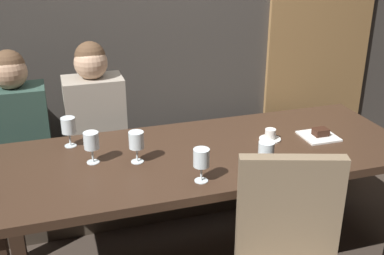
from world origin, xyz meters
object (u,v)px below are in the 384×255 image
banquette_bench (172,175)px  diner_bearded (94,106)px  diner_redhead (16,115)px  dessert_plate (319,135)px  wine_glass_far_right (91,142)px  dining_table (206,166)px  wine_glass_near_left (201,159)px  wine_glass_end_right (136,141)px  wine_glass_end_left (68,126)px  espresso_cup (270,135)px  wine_glass_center_back (266,151)px

banquette_bench → diner_bearded: (-0.50, -0.03, 0.58)m
banquette_bench → diner_bearded: 0.77m
diner_redhead → dessert_plate: size_ratio=3.92×
wine_glass_far_right → dessert_plate: bearing=-2.9°
diner_bearded → wine_glass_far_right: bearing=-97.6°
dining_table → wine_glass_far_right: bearing=175.1°
wine_glass_far_right → dessert_plate: 1.26m
wine_glass_near_left → banquette_bench: bearing=83.0°
banquette_bench → dining_table: bearing=-90.0°
diner_bearded → wine_glass_end_right: bearing=-79.2°
wine_glass_end_left → espresso_cup: 1.10m
diner_bearded → diner_redhead: bearing=179.1°
wine_glass_near_left → wine_glass_center_back: 0.32m
diner_bearded → wine_glass_end_left: (-0.18, -0.39, 0.05)m
diner_bearded → banquette_bench: bearing=3.1°
wine_glass_near_left → wine_glass_end_left: 0.80m
wine_glass_center_back → wine_glass_end_left: size_ratio=1.00×
wine_glass_center_back → wine_glass_end_left: bearing=145.6°
banquette_bench → diner_redhead: 1.11m
diner_redhead → espresso_cup: size_ratio=6.20×
diner_bearded → espresso_cup: (0.89, -0.64, -0.04)m
dining_table → wine_glass_end_right: size_ratio=13.41×
diner_redhead → espresso_cup: (1.35, -0.65, -0.03)m
wine_glass_center_back → dessert_plate: (0.48, 0.30, -0.10)m
wine_glass_near_left → wine_glass_far_right: bearing=143.4°
wine_glass_end_right → wine_glass_far_right: size_ratio=1.00×
diner_bearded → espresso_cup: 1.09m
wine_glass_end_right → dessert_plate: (1.04, -0.00, -0.10)m
diner_redhead → wine_glass_far_right: size_ratio=4.54×
banquette_bench → wine_glass_center_back: (0.19, -1.01, 0.63)m
wine_glass_end_left → dining_table: bearing=-22.7°
wine_glass_far_right → wine_glass_near_left: (0.46, -0.34, 0.00)m
wine_glass_end_right → banquette_bench: bearing=62.7°
dining_table → diner_redhead: diner_redhead is taller
wine_glass_center_back → wine_glass_far_right: bearing=155.0°
banquette_bench → espresso_cup: 0.94m
espresso_cup → dessert_plate: 0.29m
diner_redhead → diner_bearded: 0.46m
diner_redhead → dessert_plate: bearing=-23.1°
wine_glass_center_back → espresso_cup: wine_glass_center_back is taller
diner_redhead → dessert_plate: 1.77m
banquette_bench → wine_glass_end_right: bearing=-117.3°
wine_glass_end_right → wine_glass_near_left: same height
diner_bearded → wine_glass_center_back: (0.69, -0.98, 0.05)m
banquette_bench → wine_glass_end_right: wine_glass_end_right is taller
banquette_bench → wine_glass_end_left: size_ratio=15.24×
banquette_bench → espresso_cup: (0.39, -0.67, 0.54)m
banquette_bench → espresso_cup: size_ratio=20.83×
dining_table → wine_glass_end_left: wine_glass_end_left is taller
espresso_cup → dining_table: bearing=-175.0°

